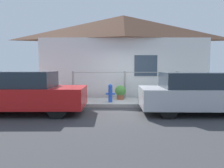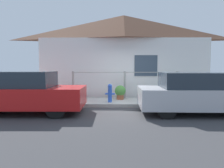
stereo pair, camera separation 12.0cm
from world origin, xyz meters
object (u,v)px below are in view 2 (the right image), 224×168
object	(u,v)px
car_right	(198,93)
potted_plant_by_fence	(51,93)
car_left	(24,93)
potted_plant_corner	(175,91)
fire_hydrant	(110,93)
potted_plant_near_hydrant	(120,92)

from	to	relation	value
car_right	potted_plant_by_fence	distance (m)	6.31
car_left	potted_plant_by_fence	distance (m)	2.65
potted_plant_by_fence	potted_plant_corner	world-z (taller)	potted_plant_corner
fire_hydrant	potted_plant_near_hydrant	world-z (taller)	fire_hydrant
car_right	fire_hydrant	size ratio (longest dim) A/B	5.44
car_right	fire_hydrant	world-z (taller)	car_right
potted_plant_near_hydrant	potted_plant_corner	bearing A→B (deg)	5.54
potted_plant_near_hydrant	potted_plant_corner	distance (m)	2.51
car_right	car_left	bearing A→B (deg)	-178.67
potted_plant_by_fence	potted_plant_corner	size ratio (longest dim) A/B	0.78
fire_hydrant	potted_plant_corner	size ratio (longest dim) A/B	1.20
potted_plant_near_hydrant	potted_plant_by_fence	bearing A→B (deg)	174.44
potted_plant_corner	car_left	bearing A→B (deg)	-156.27
car_right	potted_plant_by_fence	bearing A→B (deg)	156.71
car_right	potted_plant_near_hydrant	bearing A→B (deg)	139.28
potted_plant_by_fence	fire_hydrant	bearing A→B (deg)	-21.39
potted_plant_near_hydrant	potted_plant_by_fence	distance (m)	3.18
car_right	potted_plant_by_fence	world-z (taller)	car_right
car_left	potted_plant_by_fence	world-z (taller)	car_left
fire_hydrant	potted_plant_near_hydrant	size ratio (longest dim) A/B	1.19
car_right	fire_hydrant	distance (m)	3.39
car_left	fire_hydrant	bearing A→B (deg)	27.84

